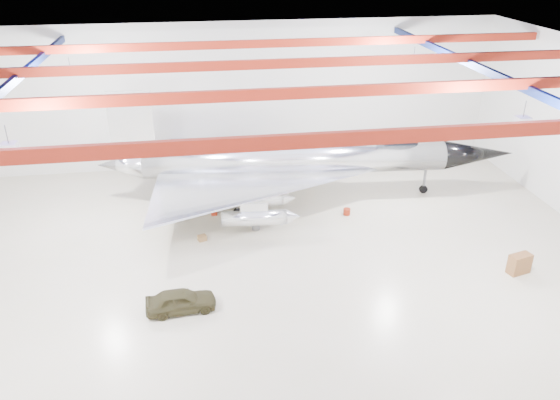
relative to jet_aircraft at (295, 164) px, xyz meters
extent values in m
plane|color=#BCB495|center=(-3.14, -8.04, -2.55)|extent=(40.00, 40.00, 0.00)
plane|color=silver|center=(-3.14, 6.96, 2.95)|extent=(40.00, 0.00, 40.00)
plane|color=#0A0F38|center=(-3.14, -8.04, 8.45)|extent=(40.00, 40.00, 0.00)
cube|color=maroon|center=(-3.14, -17.04, 7.85)|extent=(39.50, 0.25, 0.50)
cube|color=maroon|center=(-3.14, -11.04, 7.85)|extent=(39.50, 0.25, 0.50)
cube|color=maroon|center=(-3.14, -5.04, 7.85)|extent=(39.50, 0.25, 0.50)
cube|color=maroon|center=(-3.14, 0.96, 7.85)|extent=(39.50, 0.25, 0.50)
cube|color=#0B1847|center=(8.86, -8.04, 7.55)|extent=(0.25, 29.50, 0.40)
cube|color=silver|center=(-13.14, -14.04, 7.15)|extent=(0.55, 0.55, 0.25)
cube|color=silver|center=(6.86, -14.04, 7.15)|extent=(0.55, 0.55, 0.25)
cube|color=silver|center=(-13.14, -2.04, 7.15)|extent=(0.55, 0.55, 0.25)
cube|color=silver|center=(6.86, -2.04, 7.15)|extent=(0.55, 0.55, 0.25)
cylinder|color=silver|center=(0.06, 0.00, 0.30)|extent=(20.42, 3.62, 2.03)
cone|color=black|center=(12.72, -1.00, 0.30)|extent=(5.22, 2.42, 2.03)
cone|color=silver|center=(-11.59, 0.91, 0.30)|extent=(3.20, 2.26, 2.03)
cube|color=silver|center=(-10.58, 0.83, 2.94)|extent=(2.85, 0.34, 4.57)
cube|color=black|center=(7.15, -0.56, 1.36)|extent=(2.29, 0.99, 0.51)
cylinder|color=silver|center=(-3.42, -5.34, -1.13)|extent=(3.92, 1.21, 0.91)
cylinder|color=silver|center=(-3.22, -2.80, -1.13)|extent=(3.92, 1.21, 0.91)
cylinder|color=silver|center=(-2.74, 3.27, -1.13)|extent=(3.92, 1.21, 0.91)
cylinder|color=silver|center=(-2.54, 5.81, -1.13)|extent=(3.92, 1.21, 0.91)
cylinder|color=#59595B|center=(9.17, -0.72, -1.63)|extent=(0.18, 0.18, 1.83)
cylinder|color=black|center=(9.17, -0.72, -2.26)|extent=(0.58, 0.27, 0.57)
cylinder|color=#59595B|center=(-4.19, -2.22, -1.63)|extent=(0.18, 0.18, 1.83)
cylinder|color=black|center=(-4.19, -2.22, -2.26)|extent=(0.58, 0.27, 0.57)
cylinder|color=#59595B|center=(-3.80, 2.85, -1.63)|extent=(0.18, 0.18, 1.83)
cylinder|color=black|center=(-3.80, 2.85, -2.26)|extent=(0.58, 0.27, 0.57)
imported|color=#35311A|center=(-7.77, -11.71, -1.97)|extent=(3.49, 1.63, 1.15)
cube|color=brown|center=(10.30, -11.21, -1.99)|extent=(1.34, 0.90, 1.12)
cube|color=olive|center=(-6.57, -5.02, -2.38)|extent=(0.59, 0.53, 0.34)
cube|color=maroon|center=(-5.70, -1.80, -2.41)|extent=(0.42, 0.34, 0.27)
cylinder|color=#59595B|center=(-3.22, -4.16, -2.32)|extent=(0.67, 0.67, 0.46)
cube|color=#59595B|center=(-7.75, -1.89, -2.41)|extent=(0.45, 0.39, 0.28)
cylinder|color=maroon|center=(2.92, -3.11, -2.34)|extent=(0.48, 0.48, 0.42)
cylinder|color=#59595B|center=(-1.46, 2.44, -2.39)|extent=(0.46, 0.46, 0.32)
camera|label=1|loc=(-6.40, -33.83, 14.01)|focal=35.00mm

